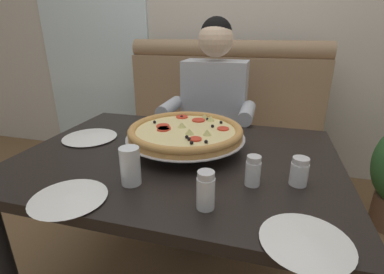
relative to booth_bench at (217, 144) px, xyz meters
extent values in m
cube|color=beige|center=(0.00, 0.57, 1.00)|extent=(6.00, 0.12, 2.80)
cube|color=white|center=(-1.29, 0.50, 1.00)|extent=(1.10, 0.02, 2.80)
cube|color=#937556|center=(0.00, -0.13, -0.17)|extent=(1.49, 0.60, 0.46)
cube|color=#937556|center=(0.00, 0.26, 0.29)|extent=(1.49, 0.18, 0.65)
cylinder|color=#937556|center=(0.00, 0.26, 0.66)|extent=(1.49, 0.14, 0.14)
cube|color=black|center=(0.00, -0.93, 0.30)|extent=(1.27, 0.93, 0.04)
cylinder|color=black|center=(-0.56, -1.32, -0.06)|extent=(0.06, 0.06, 0.68)
cylinder|color=black|center=(-0.56, -0.54, -0.06)|extent=(0.06, 0.06, 0.68)
cylinder|color=black|center=(0.56, -0.54, -0.06)|extent=(0.06, 0.06, 0.68)
cube|color=#2D3342|center=(0.00, -0.38, 0.14)|extent=(0.34, 0.40, 0.15)
cylinder|color=#2D3342|center=(-0.10, -0.63, -0.17)|extent=(0.11, 0.11, 0.46)
cylinder|color=#2D3342|center=(0.10, -0.63, -0.17)|extent=(0.11, 0.11, 0.46)
cube|color=#B2B7C1|center=(0.00, -0.16, 0.34)|extent=(0.40, 0.22, 0.56)
cylinder|color=#B2B7C1|center=(-0.23, -0.38, 0.36)|extent=(0.08, 0.28, 0.08)
cylinder|color=#B2B7C1|center=(0.23, -0.38, 0.36)|extent=(0.08, 0.28, 0.08)
sphere|color=beige|center=(0.00, -0.18, 0.75)|extent=(0.21, 0.21, 0.21)
sphere|color=black|center=(0.00, -0.17, 0.78)|extent=(0.19, 0.19, 0.19)
cylinder|color=silver|center=(0.01, -1.00, 0.35)|extent=(0.01, 0.01, 0.05)
cylinder|color=silver|center=(-0.10, -0.80, 0.35)|extent=(0.01, 0.01, 0.05)
cylinder|color=silver|center=(0.13, -0.80, 0.35)|extent=(0.01, 0.01, 0.05)
torus|color=silver|center=(0.01, -0.87, 0.37)|extent=(0.27, 0.27, 0.01)
cylinder|color=silver|center=(0.01, -0.87, 0.38)|extent=(0.50, 0.50, 0.00)
cylinder|color=tan|center=(0.01, -0.87, 0.39)|extent=(0.48, 0.48, 0.02)
torus|color=tan|center=(0.01, -0.87, 0.41)|extent=(0.48, 0.48, 0.03)
cylinder|color=beige|center=(0.01, -0.87, 0.40)|extent=(0.42, 0.42, 0.01)
cylinder|color=red|center=(-0.09, -0.85, 0.41)|extent=(0.06, 0.06, 0.01)
cylinder|color=red|center=(-0.07, -0.89, 0.41)|extent=(0.05, 0.05, 0.01)
cylinder|color=red|center=(0.17, -0.82, 0.41)|extent=(0.05, 0.05, 0.01)
cylinder|color=red|center=(0.04, -0.73, 0.41)|extent=(0.06, 0.06, 0.01)
cylinder|color=red|center=(-0.07, -0.88, 0.41)|extent=(0.06, 0.06, 0.01)
cylinder|color=red|center=(-0.05, -0.70, 0.41)|extent=(0.06, 0.06, 0.01)
cylinder|color=red|center=(0.08, -0.97, 0.41)|extent=(0.05, 0.05, 0.01)
sphere|color=black|center=(0.13, -0.99, 0.41)|extent=(0.01, 0.01, 0.01)
sphere|color=black|center=(-0.05, -0.71, 0.41)|extent=(0.01, 0.01, 0.01)
sphere|color=black|center=(0.06, -0.98, 0.41)|extent=(0.01, 0.01, 0.01)
sphere|color=black|center=(0.08, -1.01, 0.41)|extent=(0.01, 0.01, 0.01)
sphere|color=black|center=(0.14, -0.74, 0.41)|extent=(0.01, 0.01, 0.01)
sphere|color=black|center=(0.07, -0.71, 0.41)|extent=(0.01, 0.01, 0.01)
sphere|color=black|center=(0.05, -0.96, 0.41)|extent=(0.01, 0.01, 0.01)
sphere|color=black|center=(0.12, -0.81, 0.41)|extent=(0.01, 0.01, 0.01)
sphere|color=black|center=(-0.14, -0.82, 0.41)|extent=(0.01, 0.01, 0.01)
cone|color=#CCC675|center=(0.09, -0.72, 0.42)|extent=(0.04, 0.04, 0.02)
cone|color=#CCC675|center=(-0.01, -0.84, 0.42)|extent=(0.04, 0.04, 0.02)
cone|color=#CCC675|center=(0.12, -0.90, 0.42)|extent=(0.04, 0.04, 0.02)
cone|color=#CCC675|center=(0.06, -0.69, 0.42)|extent=(0.04, 0.04, 0.02)
cone|color=#CCC675|center=(0.04, -0.91, 0.42)|extent=(0.04, 0.04, 0.02)
cylinder|color=white|center=(0.19, -1.26, 0.37)|extent=(0.05, 0.05, 0.09)
cylinder|color=silver|center=(0.19, -1.26, 0.35)|extent=(0.04, 0.04, 0.06)
cylinder|color=silver|center=(0.19, -1.26, 0.43)|extent=(0.05, 0.05, 0.02)
cylinder|color=white|center=(0.46, -1.05, 0.36)|extent=(0.06, 0.06, 0.08)
cylinder|color=#A82D19|center=(0.46, -1.05, 0.35)|extent=(0.05, 0.05, 0.05)
cylinder|color=silver|center=(0.46, -1.05, 0.41)|extent=(0.05, 0.05, 0.02)
cylinder|color=white|center=(0.31, -1.10, 0.36)|extent=(0.05, 0.05, 0.08)
cylinder|color=#4C6633|center=(0.31, -1.10, 0.35)|extent=(0.04, 0.04, 0.05)
cylinder|color=silver|center=(0.31, -1.10, 0.42)|extent=(0.05, 0.05, 0.02)
cylinder|color=white|center=(-0.21, -1.33, 0.33)|extent=(0.16, 0.16, 0.01)
cone|color=white|center=(-0.21, -1.33, 0.34)|extent=(0.23, 0.23, 0.01)
cylinder|color=white|center=(-0.45, -0.87, 0.33)|extent=(0.17, 0.17, 0.01)
cone|color=white|center=(-0.45, -0.87, 0.34)|extent=(0.25, 0.25, 0.01)
cylinder|color=white|center=(0.46, -1.34, 0.33)|extent=(0.15, 0.15, 0.01)
cone|color=white|center=(0.46, -1.34, 0.34)|extent=(0.22, 0.22, 0.01)
cylinder|color=silver|center=(-0.07, -1.19, 0.39)|extent=(0.07, 0.07, 0.13)
cylinder|color=#4C2814|center=(-0.07, -1.19, 0.37)|extent=(0.06, 0.06, 0.09)
cylinder|color=black|center=(-1.25, 1.12, -0.18)|extent=(0.02, 0.02, 0.44)
cylinder|color=black|center=(-1.48, 1.23, -0.18)|extent=(0.02, 0.02, 0.44)
cylinder|color=black|center=(-1.36, 0.88, -0.18)|extent=(0.02, 0.02, 0.44)
cylinder|color=black|center=(-1.59, 1.00, -0.18)|extent=(0.02, 0.02, 0.44)
cylinder|color=black|center=(-1.42, 1.06, 0.05)|extent=(0.40, 0.40, 0.02)
cube|color=black|center=(-1.49, 0.91, 0.25)|extent=(0.30, 0.16, 0.42)
camera|label=1|loc=(0.34, -1.92, 0.80)|focal=26.20mm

